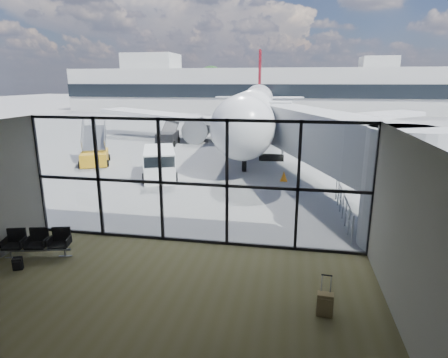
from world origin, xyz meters
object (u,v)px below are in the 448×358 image
(service_van, at_px, (160,163))
(belt_loader, at_px, (168,137))
(seating_row, at_px, (38,241))
(mobile_stairs, at_px, (95,155))
(airliner, at_px, (254,109))
(suitcase, at_px, (325,304))
(backpack, at_px, (18,264))

(service_van, distance_m, belt_loader, 12.46)
(seating_row, distance_m, mobile_stairs, 14.74)
(airliner, height_order, belt_loader, airliner)
(suitcase, xyz_separation_m, airliner, (-4.87, 29.71, 2.69))
(service_van, height_order, belt_loader, belt_loader)
(airliner, bearing_deg, mobile_stairs, -127.89)
(backpack, height_order, mobile_stairs, mobile_stairs)
(backpack, distance_m, airliner, 29.47)
(suitcase, height_order, service_van, service_van)
(suitcase, height_order, belt_loader, belt_loader)
(suitcase, relative_size, belt_loader, 0.23)
(service_van, bearing_deg, suitcase, -75.21)
(backpack, xyz_separation_m, airliner, (4.32, 29.01, 2.81))
(seating_row, distance_m, service_van, 10.74)
(airliner, relative_size, belt_loader, 8.42)
(seating_row, bearing_deg, backpack, -105.33)
(suitcase, height_order, airliner, airliner)
(airliner, distance_m, belt_loader, 9.42)
(seating_row, height_order, suitcase, suitcase)
(seating_row, relative_size, mobile_stairs, 0.54)
(seating_row, xyz_separation_m, service_van, (0.39, 10.73, 0.38))
(service_van, xyz_separation_m, mobile_stairs, (-5.88, 2.95, -0.30))
(suitcase, distance_m, mobile_stairs, 21.26)
(backpack, height_order, service_van, service_van)
(seating_row, relative_size, suitcase, 2.00)
(service_van, bearing_deg, belt_loader, 85.96)
(service_van, bearing_deg, seating_row, -112.50)
(suitcase, distance_m, belt_loader, 27.33)
(belt_loader, bearing_deg, service_van, -80.48)
(seating_row, bearing_deg, mobile_stairs, 97.38)
(seating_row, height_order, service_van, service_van)
(suitcase, bearing_deg, service_van, 129.68)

